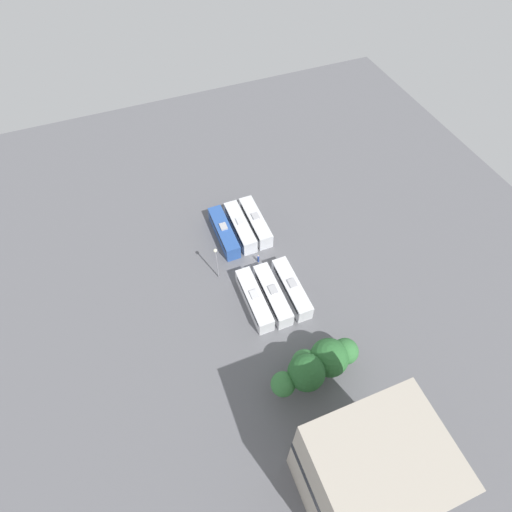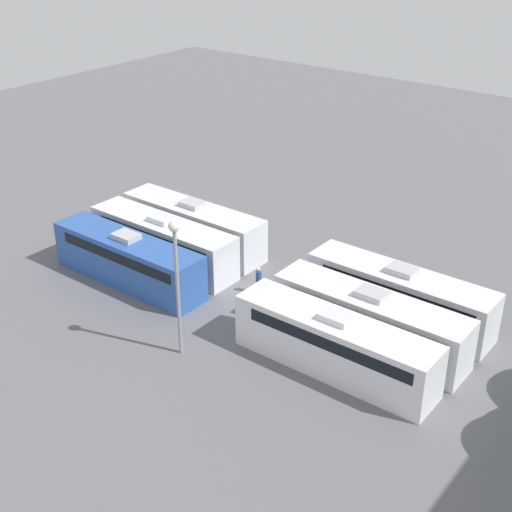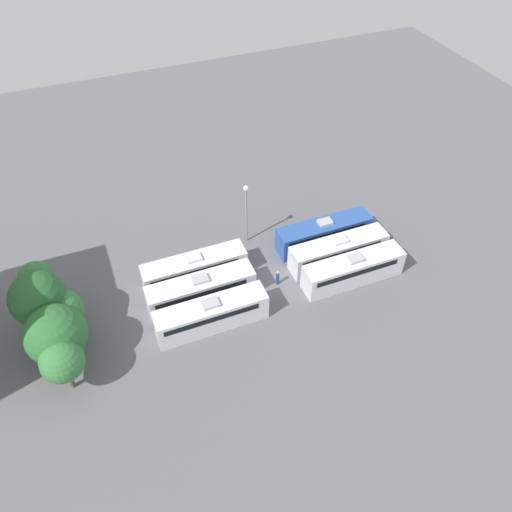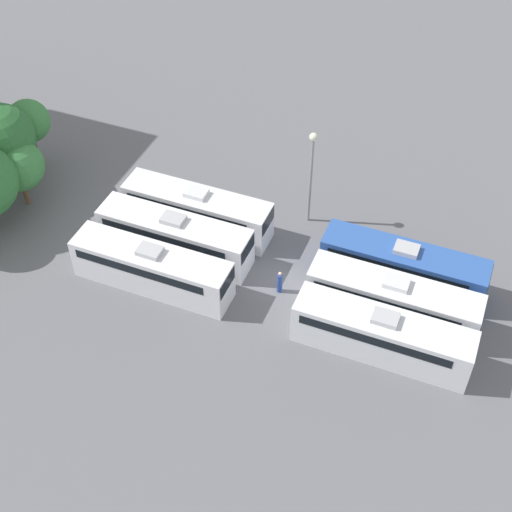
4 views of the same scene
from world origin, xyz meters
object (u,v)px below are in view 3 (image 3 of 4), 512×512
bus_1 (338,251)px  light_pole (246,205)px  bus_4 (201,290)px  worker_person (278,278)px  tree_1 (56,335)px  tree_0 (62,361)px  tree_3 (38,299)px  bus_3 (211,314)px  tree_2 (63,310)px  bus_2 (324,233)px  bus_0 (353,269)px  tree_4 (36,279)px  bus_5 (194,268)px

bus_1 → light_pole: (7.00, 8.09, 3.65)m
bus_4 → worker_person: (-0.74, -8.21, -0.82)m
bus_4 → tree_1: size_ratio=1.58×
bus_4 → tree_0: bearing=111.4°
tree_0 → tree_3: size_ratio=0.76×
bus_3 → worker_person: bus_3 is taller
bus_3 → bus_1: bearing=-78.3°
bus_1 → light_pole: bearing=49.1°
bus_4 → tree_0: (-5.38, 13.69, 2.25)m
bus_3 → light_pole: 13.32m
bus_3 → tree_2: size_ratio=2.00×
bus_1 → bus_2: (3.23, 0.12, 0.00)m
bus_1 → light_pole: size_ratio=1.42×
bus_0 → bus_3: bearing=90.7°
tree_1 → tree_3: bearing=13.3°
bus_3 → tree_3: size_ratio=1.45×
tree_1 → tree_0: bearing=-177.3°
bus_2 → tree_0: tree_0 is taller
worker_person → bus_0: bearing=-107.9°
bus_4 → worker_person: 8.28m
tree_2 → bus_0: bearing=-97.6°
bus_0 → tree_3: bearing=81.4°
bus_0 → worker_person: bearing=72.1°
bus_0 → bus_3: 15.84m
worker_person → tree_2: bearing=86.3°
tree_2 → tree_3: (0.80, 1.70, 1.50)m
bus_4 → light_pole: size_ratio=1.42×
light_pole → tree_2: light_pole is taller
bus_4 → tree_2: (0.65, 13.08, 1.92)m
worker_person → tree_3: 23.48m
tree_0 → tree_2: tree_0 is taller
tree_2 → tree_4: tree_4 is taller
tree_2 → tree_0: bearing=174.2°
light_pole → tree_0: bearing=119.9°
light_pole → tree_3: light_pole is taller
bus_3 → bus_4: bearing=-0.3°
tree_1 → worker_person: bearing=-85.0°
tree_4 → light_pole: bearing=-85.0°
light_pole → tree_1: (-9.54, 21.45, -1.02)m
bus_3 → tree_1: size_ratio=1.58×
bus_1 → bus_5: size_ratio=1.00×
bus_1 → tree_0: 29.96m
bus_2 → tree_1: 30.09m
tree_4 → tree_0: bearing=-173.3°
bus_4 → tree_4: (4.90, 14.90, 2.70)m
light_pole → tree_0: light_pole is taller
bus_1 → tree_0: size_ratio=1.91×
bus_2 → worker_person: (-3.85, 7.39, -0.82)m
bus_0 → tree_4: 31.88m
bus_5 → tree_2: (-2.48, 13.34, 1.92)m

